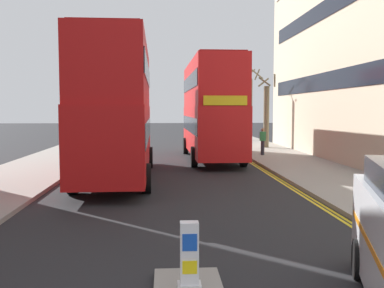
{
  "coord_description": "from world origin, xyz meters",
  "views": [
    {
      "loc": [
        -0.37,
        -3.1,
        2.91
      ],
      "look_at": [
        0.5,
        11.0,
        1.8
      ],
      "focal_mm": 41.9,
      "sensor_mm": 36.0,
      "label": 1
    }
  ],
  "objects_px": {
    "double_decker_bus_away": "(118,106)",
    "pedestrian_far": "(263,141)",
    "double_decker_bus_oncoming": "(211,107)",
    "keep_left_bollard": "(189,261)"
  },
  "relations": [
    {
      "from": "keep_left_bollard",
      "to": "pedestrian_far",
      "type": "bearing_deg",
      "value": 74.5
    },
    {
      "from": "double_decker_bus_away",
      "to": "pedestrian_far",
      "type": "bearing_deg",
      "value": 45.11
    },
    {
      "from": "double_decker_bus_oncoming",
      "to": "pedestrian_far",
      "type": "height_order",
      "value": "double_decker_bus_oncoming"
    },
    {
      "from": "double_decker_bus_away",
      "to": "pedestrian_far",
      "type": "relative_size",
      "value": 6.7
    },
    {
      "from": "pedestrian_far",
      "to": "keep_left_bollard",
      "type": "bearing_deg",
      "value": -105.5
    },
    {
      "from": "double_decker_bus_away",
      "to": "pedestrian_far",
      "type": "height_order",
      "value": "double_decker_bus_away"
    },
    {
      "from": "double_decker_bus_oncoming",
      "to": "pedestrian_far",
      "type": "bearing_deg",
      "value": 16.55
    },
    {
      "from": "double_decker_bus_oncoming",
      "to": "pedestrian_far",
      "type": "relative_size",
      "value": 6.69
    },
    {
      "from": "double_decker_bus_away",
      "to": "double_decker_bus_oncoming",
      "type": "height_order",
      "value": "same"
    },
    {
      "from": "keep_left_bollard",
      "to": "pedestrian_far",
      "type": "xyz_separation_m",
      "value": [
        5.53,
        19.94,
        0.38
      ]
    }
  ]
}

